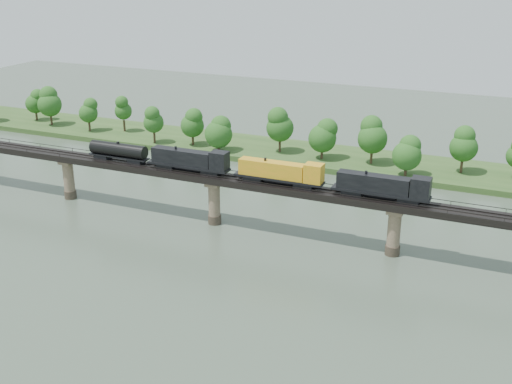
% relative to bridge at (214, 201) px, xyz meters
% --- Properties ---
extents(ground, '(400.00, 400.00, 0.00)m').
position_rel_bridge_xyz_m(ground, '(0.00, -30.00, -5.46)').
color(ground, '#384838').
rests_on(ground, ground).
extents(far_bank, '(300.00, 24.00, 1.60)m').
position_rel_bridge_xyz_m(far_bank, '(0.00, 55.00, -4.66)').
color(far_bank, '#2C4A1D').
rests_on(far_bank, ground).
extents(bridge, '(236.00, 30.00, 11.50)m').
position_rel_bridge_xyz_m(bridge, '(0.00, 0.00, 0.00)').
color(bridge, '#473A2D').
rests_on(bridge, ground).
extents(bridge_superstructure, '(220.00, 4.90, 0.75)m').
position_rel_bridge_xyz_m(bridge_superstructure, '(0.00, 0.00, 6.33)').
color(bridge_superstructure, black).
rests_on(bridge_superstructure, bridge).
extents(far_treeline, '(289.06, 17.54, 13.60)m').
position_rel_bridge_xyz_m(far_treeline, '(-8.21, 50.52, 3.37)').
color(far_treeline, '#382619').
rests_on(far_treeline, far_bank).
extents(freight_train, '(78.75, 3.07, 5.42)m').
position_rel_bridge_xyz_m(freight_train, '(8.29, 0.00, 8.63)').
color(freight_train, black).
rests_on(freight_train, bridge).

